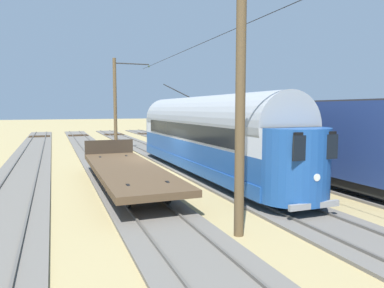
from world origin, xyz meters
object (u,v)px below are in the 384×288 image
object	(u,v)px
flatcar_adjacent	(126,169)
catenary_pole_foreground	(116,103)
switch_stand	(223,142)
vintage_streetcar	(205,134)
catenary_pole_mid_near	(243,94)

from	to	relation	value
flatcar_adjacent	catenary_pole_foreground	size ratio (longest dim) A/B	1.44
catenary_pole_foreground	switch_stand	size ratio (longest dim) A/B	6.26
vintage_streetcar	catenary_pole_mid_near	xyz separation A→B (m)	(2.80, 9.25, 1.78)
vintage_streetcar	catenary_pole_mid_near	world-z (taller)	catenary_pole_mid_near
vintage_streetcar	switch_stand	bearing A→B (deg)	-121.02
catenary_pole_foreground	catenary_pole_mid_near	xyz separation A→B (m)	(0.00, 21.32, 0.00)
vintage_streetcar	switch_stand	xyz separation A→B (m)	(-6.12, -10.18, -1.56)
flatcar_adjacent	switch_stand	size ratio (longest dim) A/B	8.98
vintage_streetcar	catenary_pole_foreground	size ratio (longest dim) A/B	2.35
flatcar_adjacent	catenary_pole_foreground	bearing A→B (deg)	-97.71
vintage_streetcar	flatcar_adjacent	size ratio (longest dim) A/B	1.64
catenary_pole_foreground	switch_stand	xyz separation A→B (m)	(-8.93, 1.89, -3.34)
catenary_pole_mid_near	catenary_pole_foreground	bearing A→B (deg)	-90.00
flatcar_adjacent	switch_stand	xyz separation A→B (m)	(-10.80, -11.97, -0.16)
catenary_pole_mid_near	vintage_streetcar	bearing A→B (deg)	-106.87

